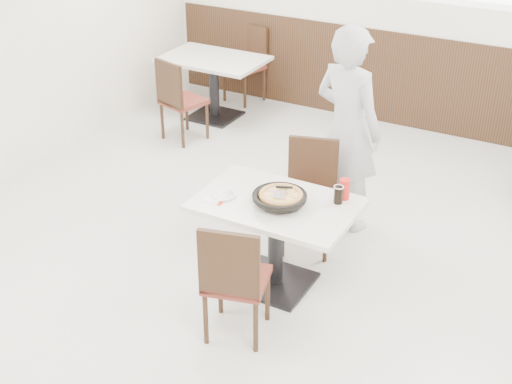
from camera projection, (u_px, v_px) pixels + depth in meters
The scene contains 19 objects.
floor at pixel (255, 269), 5.86m from camera, with size 7.00×7.00×0.00m, color #B1B1AC.
wall_back at pixel (407, 6), 7.88m from camera, with size 6.00×0.04×2.80m, color white.
wainscot_back at pixel (399, 80), 8.28m from camera, with size 5.90×0.03×1.10m, color black.
main_table at pixel (276, 244), 5.51m from camera, with size 1.20×0.80×0.75m, color silver, non-canonical shape.
chair_near at pixel (237, 277), 4.95m from camera, with size 0.42×0.42×0.95m, color black, non-canonical shape.
chair_far at pixel (309, 199), 5.93m from camera, with size 0.42×0.42×0.95m, color black, non-canonical shape.
trivet at pixel (287, 203), 5.28m from camera, with size 0.12×0.12×0.04m, color black.
pizza_pan at pixel (280, 200), 5.27m from camera, with size 0.35×0.35×0.01m, color black.
pizza at pixel (281, 197), 5.28m from camera, with size 0.31×0.31×0.02m, color tan.
pizza_server at pixel (279, 195), 5.24m from camera, with size 0.08×0.11×0.00m, color silver.
napkin at pixel (215, 199), 5.37m from camera, with size 0.16×0.16×0.00m, color white.
side_plate at pixel (223, 195), 5.40m from camera, with size 0.18×0.18×0.01m, color white.
fork at pixel (225, 198), 5.35m from camera, with size 0.02×0.17×0.00m, color silver.
cola_glass at pixel (338, 195), 5.29m from camera, with size 0.07×0.07×0.13m, color black.
red_cup at pixel (344, 189), 5.34m from camera, with size 0.08×0.08×0.16m, color red.
diner_person at pixel (348, 129), 6.10m from camera, with size 0.67×0.44×1.84m, color silver.
bg_table_left at pixel (214, 88), 8.55m from camera, with size 1.20×0.80×0.75m, color silver, non-canonical shape.
bg_chair_left_near at pixel (184, 99), 7.94m from camera, with size 0.42×0.42×0.95m, color black, non-canonical shape.
bg_chair_left_far at pixel (244, 65), 8.98m from camera, with size 0.42×0.42×0.95m, color black, non-canonical shape.
Camera 1 is at (2.34, -4.24, 3.36)m, focal length 50.00 mm.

